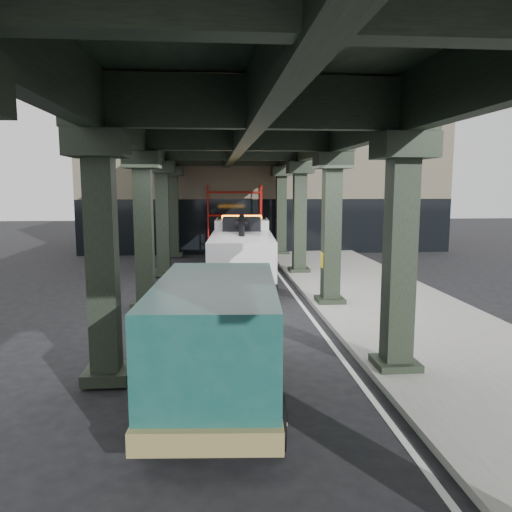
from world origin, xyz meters
name	(u,v)px	position (x,y,z in m)	size (l,w,h in m)	color
ground	(257,324)	(0.00, 0.00, 0.00)	(90.00, 90.00, 0.00)	black
sidewalk	(385,303)	(4.50, 2.00, 0.07)	(5.00, 40.00, 0.15)	gray
lane_stripe	(303,306)	(1.70, 2.00, 0.01)	(0.12, 38.00, 0.01)	silver
viaduct	(239,137)	(-0.40, 2.00, 5.46)	(7.40, 32.00, 6.40)	black
building	(260,185)	(2.00, 20.00, 4.00)	(22.00, 10.00, 8.00)	#C6B793
scaffolding	(235,219)	(0.00, 14.64, 2.11)	(3.08, 0.88, 4.00)	#B4140E
tow_truck	(242,249)	(-0.04, 6.82, 1.36)	(2.91, 8.61, 2.78)	black
towed_van	(217,335)	(-1.18, -4.98, 1.23)	(2.61, 5.78, 2.29)	#134541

